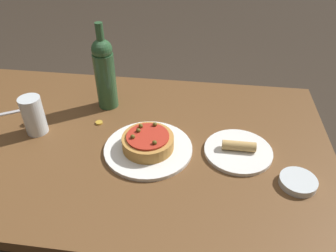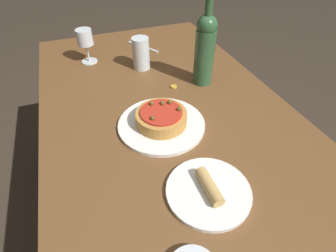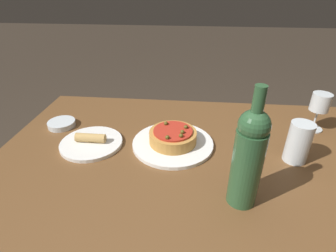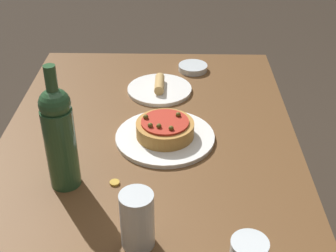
{
  "view_description": "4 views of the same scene",
  "coord_description": "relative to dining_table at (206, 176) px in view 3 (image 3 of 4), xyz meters",
  "views": [
    {
      "loc": [
        0.28,
        -0.79,
        1.37
      ],
      "look_at": [
        0.18,
        -0.03,
        0.8
      ],
      "focal_mm": 35.0,
      "sensor_mm": 36.0,
      "label": 1
    },
    {
      "loc": [
        0.71,
        -0.24,
        1.25
      ],
      "look_at": [
        0.16,
        -0.04,
        0.74
      ],
      "focal_mm": 28.0,
      "sensor_mm": 36.0,
      "label": 2
    },
    {
      "loc": [
        0.06,
        0.69,
        1.21
      ],
      "look_at": [
        0.14,
        -0.1,
        0.75
      ],
      "focal_mm": 28.0,
      "sensor_mm": 36.0,
      "label": 3
    },
    {
      "loc": [
        -0.94,
        -0.08,
        1.43
      ],
      "look_at": [
        0.12,
        -0.05,
        0.75
      ],
      "focal_mm": 50.0,
      "sensor_mm": 36.0,
      "label": 4
    }
  ],
  "objects": [
    {
      "name": "dining_table",
      "position": [
        0.0,
        0.0,
        0.0
      ],
      "size": [
        1.37,
        0.82,
        0.71
      ],
      "color": "brown",
      "rests_on": "ground_plane"
    },
    {
      "name": "dinner_plate",
      "position": [
        0.12,
        -0.04,
        0.09
      ],
      "size": [
        0.27,
        0.27,
        0.01
      ],
      "color": "white",
      "rests_on": "dining_table"
    },
    {
      "name": "pizza",
      "position": [
        0.12,
        -0.04,
        0.12
      ],
      "size": [
        0.16,
        0.16,
        0.06
      ],
      "color": "#BC843D",
      "rests_on": "dinner_plate"
    },
    {
      "name": "wine_glass",
      "position": [
        -0.39,
        -0.2,
        0.19
      ],
      "size": [
        0.07,
        0.07,
        0.14
      ],
      "color": "silver",
      "rests_on": "dining_table"
    },
    {
      "name": "wine_bottle",
      "position": [
        -0.07,
        0.19,
        0.22
      ],
      "size": [
        0.07,
        0.07,
        0.31
      ],
      "color": "#2D5633",
      "rests_on": "dining_table"
    },
    {
      "name": "water_cup",
      "position": [
        -0.26,
        0.0,
        0.15
      ],
      "size": [
        0.07,
        0.07,
        0.13
      ],
      "color": "silver",
      "rests_on": "dining_table"
    },
    {
      "name": "side_bowl",
      "position": [
        0.55,
        -0.13,
        0.1
      ],
      "size": [
        0.1,
        0.1,
        0.02
      ],
      "color": "silver",
      "rests_on": "dining_table"
    },
    {
      "name": "side_plate",
      "position": [
        0.39,
        -0.02,
        0.1
      ],
      "size": [
        0.21,
        0.21,
        0.04
      ],
      "color": "white",
      "rests_on": "dining_table"
    },
    {
      "name": "bottle_cap",
      "position": [
        -0.08,
        0.07,
        0.09
      ],
      "size": [
        0.02,
        0.02,
        0.01
      ],
      "color": "gold",
      "rests_on": "dining_table"
    }
  ]
}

